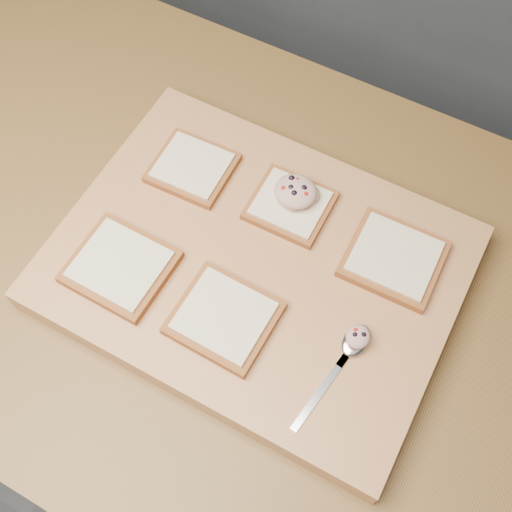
{
  "coord_description": "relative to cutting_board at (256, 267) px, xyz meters",
  "views": [
    {
      "loc": [
        0.13,
        -0.35,
        1.72
      ],
      "look_at": [
        -0.06,
        -0.0,
        0.96
      ],
      "focal_mm": 45.0,
      "sensor_mm": 36.0,
      "label": 1
    }
  ],
  "objects": [
    {
      "name": "ground",
      "position": [
        0.06,
        0.0,
        -0.92
      ],
      "size": [
        4.0,
        4.0,
        0.0
      ],
      "primitive_type": "plane",
      "color": "#515459",
      "rests_on": "ground"
    },
    {
      "name": "island_counter",
      "position": [
        0.06,
        0.0,
        -0.47
      ],
      "size": [
        2.0,
        0.8,
        0.9
      ],
      "color": "slate",
      "rests_on": "ground"
    },
    {
      "name": "cutting_board",
      "position": [
        0.0,
        0.0,
        0.0
      ],
      "size": [
        0.54,
        0.41,
        0.04
      ],
      "primitive_type": "cube",
      "color": "tan",
      "rests_on": "island_counter"
    },
    {
      "name": "bread_far_left",
      "position": [
        -0.15,
        0.09,
        0.03
      ],
      "size": [
        0.12,
        0.11,
        0.02
      ],
      "color": "brown",
      "rests_on": "cutting_board"
    },
    {
      "name": "bread_far_center",
      "position": [
        0.0,
        0.1,
        0.03
      ],
      "size": [
        0.11,
        0.1,
        0.02
      ],
      "color": "brown",
      "rests_on": "cutting_board"
    },
    {
      "name": "bread_far_right",
      "position": [
        0.16,
        0.09,
        0.03
      ],
      "size": [
        0.13,
        0.12,
        0.02
      ],
      "color": "brown",
      "rests_on": "cutting_board"
    },
    {
      "name": "bread_near_left",
      "position": [
        -0.15,
        -0.1,
        0.03
      ],
      "size": [
        0.13,
        0.12,
        0.02
      ],
      "color": "brown",
      "rests_on": "cutting_board"
    },
    {
      "name": "bread_near_center",
      "position": [
        0.01,
        -0.1,
        0.03
      ],
      "size": [
        0.13,
        0.12,
        0.02
      ],
      "color": "brown",
      "rests_on": "cutting_board"
    },
    {
      "name": "tuna_salad_dollop",
      "position": [
        0.0,
        0.11,
        0.05
      ],
      "size": [
        0.06,
        0.06,
        0.03
      ],
      "color": "tan",
      "rests_on": "bread_far_center"
    },
    {
      "name": "spoon",
      "position": [
        0.17,
        -0.05,
        0.03
      ],
      "size": [
        0.04,
        0.17,
        0.01
      ],
      "color": "silver",
      "rests_on": "cutting_board"
    },
    {
      "name": "spoon_salad",
      "position": [
        0.17,
        -0.04,
        0.04
      ],
      "size": [
        0.03,
        0.03,
        0.02
      ],
      "color": "tan",
      "rests_on": "spoon"
    }
  ]
}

